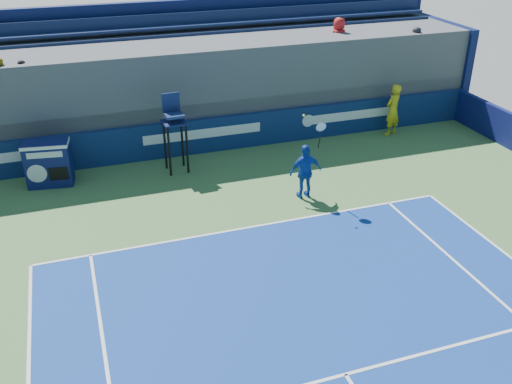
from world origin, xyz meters
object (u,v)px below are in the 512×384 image
object	(u,v)px
ball_person	(393,110)
umpire_chair	(174,125)
tennis_player	(305,171)
match_clock	(48,162)

from	to	relation	value
ball_person	umpire_chair	size ratio (longest dim) A/B	0.75
umpire_chair	tennis_player	xyz separation A→B (m)	(3.12, -2.98, -0.70)
ball_person	umpire_chair	bearing A→B (deg)	-19.34
ball_person	umpire_chair	distance (m)	8.04
match_clock	umpire_chair	xyz separation A→B (m)	(3.79, -0.23, 0.79)
match_clock	umpire_chair	distance (m)	3.88
ball_person	match_clock	bearing A→B (deg)	-21.66
umpire_chair	tennis_player	size ratio (longest dim) A/B	0.96
match_clock	tennis_player	size ratio (longest dim) A/B	0.55
match_clock	tennis_player	bearing A→B (deg)	-24.94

